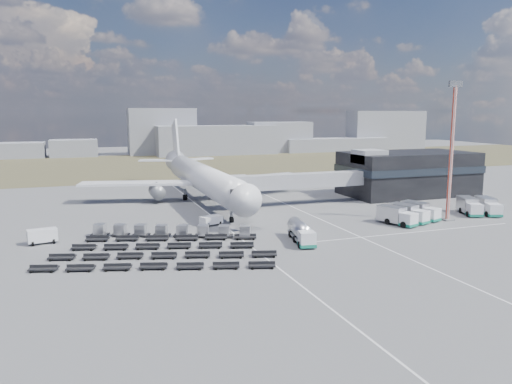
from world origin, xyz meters
name	(u,v)px	position (x,y,z in m)	size (l,w,h in m)	color
ground	(248,234)	(0.00, 0.00, 0.00)	(420.00, 420.00, 0.00)	#565659
grass_strip	(152,165)	(0.00, 110.00, 0.01)	(420.00, 90.00, 0.01)	#4B422D
lane_markings	(296,225)	(9.77, 3.00, 0.01)	(47.12, 110.00, 0.01)	silver
terminal	(407,172)	(47.77, 23.96, 5.25)	(30.40, 16.40, 11.00)	black
jet_bridge	(289,181)	(15.90, 20.42, 5.05)	(30.30, 3.80, 7.05)	#939399
airliner	(201,177)	(0.00, 32.38, 5.29)	(51.59, 64.53, 17.62)	white
skyline	(201,139)	(28.25, 149.71, 7.06)	(294.43, 25.29, 20.78)	gray
fuel_tanker	(301,232)	(6.01, -7.34, 1.49)	(4.07, 9.52, 2.99)	white
pushback_tug	(211,221)	(-4.00, 8.00, 0.80)	(3.67, 2.06, 1.61)	white
utility_van	(42,236)	(-30.67, 4.68, 1.11)	(4.12, 1.87, 2.22)	white
catering_truck	(231,191)	(7.43, 34.34, 1.46)	(4.45, 6.69, 2.85)	white
service_trucks_near	(409,213)	(29.82, -1.19, 1.55)	(11.17, 9.71, 2.86)	white
service_trucks_far	(479,206)	(46.45, -0.17, 1.59)	(8.20, 8.91, 2.92)	white
uld_row	(172,230)	(-11.81, 2.21, 1.04)	(24.34, 11.21, 1.73)	black
baggage_dollies	(161,251)	(-14.91, -6.61, 0.40)	(32.53, 23.51, 0.81)	black
floodlight_mast	(451,152)	(37.29, -2.37, 12.39)	(2.35, 1.91, 24.72)	red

